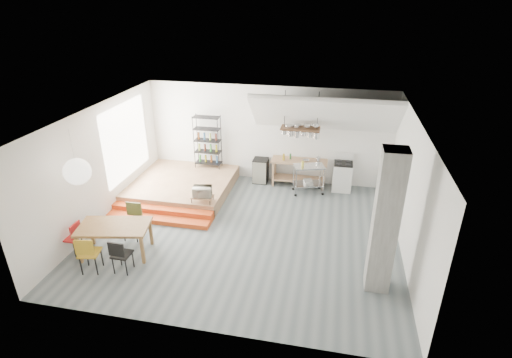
% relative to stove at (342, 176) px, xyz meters
% --- Properties ---
extents(floor, '(8.00, 8.00, 0.00)m').
position_rel_stove_xyz_m(floor, '(-2.50, -3.16, -0.48)').
color(floor, '#555F62').
rests_on(floor, ground).
extents(wall_back, '(8.00, 0.04, 3.20)m').
position_rel_stove_xyz_m(wall_back, '(-2.50, 0.34, 1.12)').
color(wall_back, silver).
rests_on(wall_back, ground).
extents(wall_left, '(0.04, 7.00, 3.20)m').
position_rel_stove_xyz_m(wall_left, '(-6.50, -3.16, 1.12)').
color(wall_left, silver).
rests_on(wall_left, ground).
extents(wall_right, '(0.04, 7.00, 3.20)m').
position_rel_stove_xyz_m(wall_right, '(1.50, -3.16, 1.12)').
color(wall_right, silver).
rests_on(wall_right, ground).
extents(ceiling, '(8.00, 7.00, 0.02)m').
position_rel_stove_xyz_m(ceiling, '(-2.50, -3.16, 2.72)').
color(ceiling, white).
rests_on(ceiling, wall_back).
extents(slope_ceiling, '(4.40, 1.44, 1.32)m').
position_rel_stove_xyz_m(slope_ceiling, '(-0.70, -0.26, 2.07)').
color(slope_ceiling, white).
rests_on(slope_ceiling, wall_back).
extents(window_pane, '(0.02, 2.50, 2.20)m').
position_rel_stove_xyz_m(window_pane, '(-6.48, -1.66, 1.32)').
color(window_pane, white).
rests_on(window_pane, wall_left).
extents(platform, '(3.00, 3.00, 0.40)m').
position_rel_stove_xyz_m(platform, '(-5.00, -1.16, -0.28)').
color(platform, '#8F6747').
rests_on(platform, ground).
extents(step_lower, '(3.00, 0.35, 0.13)m').
position_rel_stove_xyz_m(step_lower, '(-5.00, -3.11, -0.41)').
color(step_lower, '#CC4618').
rests_on(step_lower, ground).
extents(step_upper, '(3.00, 0.35, 0.27)m').
position_rel_stove_xyz_m(step_upper, '(-5.00, -2.76, -0.35)').
color(step_upper, '#CC4618').
rests_on(step_upper, ground).
extents(concrete_column, '(0.50, 0.50, 3.20)m').
position_rel_stove_xyz_m(concrete_column, '(0.80, -4.66, 1.12)').
color(concrete_column, slate).
rests_on(concrete_column, ground).
extents(kitchen_counter, '(1.80, 0.60, 0.91)m').
position_rel_stove_xyz_m(kitchen_counter, '(-1.40, -0.01, 0.15)').
color(kitchen_counter, '#8F6747').
rests_on(kitchen_counter, ground).
extents(stove, '(0.60, 0.60, 1.18)m').
position_rel_stove_xyz_m(stove, '(0.00, 0.00, 0.00)').
color(stove, white).
rests_on(stove, ground).
extents(pot_rack, '(1.20, 0.50, 1.43)m').
position_rel_stove_xyz_m(pot_rack, '(-1.37, -0.23, 1.50)').
color(pot_rack, '#442D1B').
rests_on(pot_rack, ceiling).
extents(wire_shelving, '(0.88, 0.38, 1.80)m').
position_rel_stove_xyz_m(wire_shelving, '(-4.50, 0.04, 0.85)').
color(wire_shelving, black).
rests_on(wire_shelving, platform).
extents(microwave_shelf, '(0.60, 0.40, 0.16)m').
position_rel_stove_xyz_m(microwave_shelf, '(-3.90, -2.41, 0.07)').
color(microwave_shelf, '#8F6747').
rests_on(microwave_shelf, platform).
extents(paper_lantern, '(0.60, 0.60, 0.60)m').
position_rel_stove_xyz_m(paper_lantern, '(-5.93, -4.81, 1.72)').
color(paper_lantern, white).
rests_on(paper_lantern, ceiling).
extents(dining_table, '(1.81, 1.24, 0.79)m').
position_rel_stove_xyz_m(dining_table, '(-5.34, -4.69, 0.22)').
color(dining_table, brown).
rests_on(dining_table, ground).
extents(chair_mustard, '(0.51, 0.51, 0.95)m').
position_rel_stove_xyz_m(chair_mustard, '(-5.55, -5.50, 0.09)').
color(chair_mustard, '#AA841D').
rests_on(chair_mustard, ground).
extents(chair_black, '(0.40, 0.40, 0.87)m').
position_rel_stove_xyz_m(chair_black, '(-4.86, -5.35, 0.04)').
color(chair_black, black).
rests_on(chair_black, ground).
extents(chair_olive, '(0.44, 0.44, 0.94)m').
position_rel_stove_xyz_m(chair_olive, '(-5.27, -3.91, 0.08)').
color(chair_olive, brown).
rests_on(chair_olive, ground).
extents(chair_red, '(0.39, 0.39, 0.86)m').
position_rel_stove_xyz_m(chair_red, '(-6.34, -4.90, 0.03)').
color(chair_red, '#B11919').
rests_on(chair_red, ground).
extents(rolling_cart, '(1.05, 0.77, 0.93)m').
position_rel_stove_xyz_m(rolling_cart, '(-1.05, -0.46, 0.12)').
color(rolling_cart, silver).
rests_on(rolling_cart, ground).
extents(mini_fridge, '(0.48, 0.48, 0.82)m').
position_rel_stove_xyz_m(mini_fridge, '(-2.69, 0.04, -0.07)').
color(mini_fridge, black).
rests_on(mini_fridge, ground).
extents(microwave, '(0.58, 0.44, 0.29)m').
position_rel_stove_xyz_m(microwave, '(-3.90, -2.41, 0.23)').
color(microwave, beige).
rests_on(microwave, microwave_shelf).
extents(bowl, '(0.25, 0.25, 0.05)m').
position_rel_stove_xyz_m(bowl, '(-1.18, -0.06, 0.46)').
color(bowl, silver).
rests_on(bowl, kitchen_counter).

